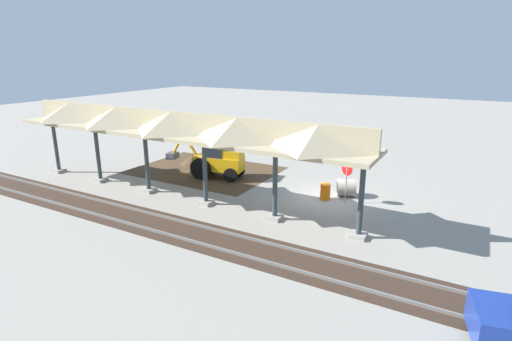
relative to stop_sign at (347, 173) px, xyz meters
name	(u,v)px	position (x,y,z in m)	size (l,w,h in m)	color
ground_plane	(326,198)	(1.15, -0.26, -1.67)	(120.00, 120.00, 0.00)	gray
dirt_work_zone	(205,170)	(10.42, -1.38, -1.67)	(9.58, 7.00, 0.01)	#4C3823
platform_canopy	(172,124)	(8.54, 3.89, 2.51)	(21.93, 3.20, 4.90)	#9E998E
rail_tracks	(263,252)	(1.15, 7.22, -1.64)	(60.00, 2.58, 0.15)	slate
stop_sign	(347,173)	(0.00, 0.00, 0.00)	(0.69, 0.38, 2.32)	gray
backhoe	(217,159)	(8.78, -0.46, -0.41)	(5.40, 2.24, 2.82)	orange
dirt_mound	(193,164)	(12.21, -2.27, -1.67)	(3.67, 3.67, 1.32)	#4C3823
concrete_pipe	(346,188)	(0.29, -1.10, -1.17)	(1.32, 1.32, 1.01)	#9E9384
traffic_barrel	(325,192)	(1.14, 0.01, -1.22)	(0.56, 0.56, 0.90)	orange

